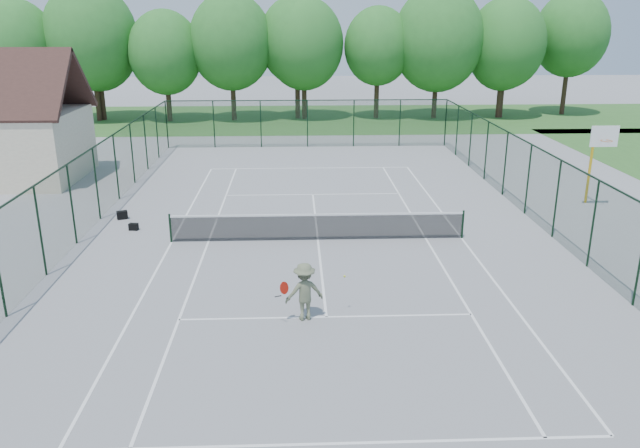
{
  "coord_description": "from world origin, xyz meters",
  "views": [
    {
      "loc": [
        -0.82,
        -22.17,
        7.99
      ],
      "look_at": [
        0.0,
        -2.0,
        1.3
      ],
      "focal_mm": 35.0,
      "sensor_mm": 36.0,
      "label": 1
    }
  ],
  "objects": [
    {
      "name": "grass_far",
      "position": [
        0.0,
        30.0,
        0.01
      ],
      "size": [
        80.0,
        16.0,
        0.01
      ],
      "primitive_type": "cube",
      "color": "#386D2C",
      "rests_on": "ground"
    },
    {
      "name": "ground",
      "position": [
        0.0,
        0.0,
        0.0
      ],
      "size": [
        140.0,
        140.0,
        0.0
      ],
      "primitive_type": "plane",
      "color": "gray",
      "rests_on": "ground"
    },
    {
      "name": "sports_bag_b",
      "position": [
        -7.25,
        1.46,
        0.14
      ],
      "size": [
        0.37,
        0.26,
        0.27
      ],
      "primitive_type": "cube",
      "rotation": [
        0.0,
        0.0,
        -0.13
      ],
      "color": "black",
      "rests_on": "ground"
    },
    {
      "name": "tree_line_far",
      "position": [
        0.0,
        30.0,
        5.99
      ],
      "size": [
        39.4,
        6.4,
        9.7
      ],
      "color": "#40291D",
      "rests_on": "ground"
    },
    {
      "name": "sports_bag_a",
      "position": [
        -8.06,
        2.93,
        0.17
      ],
      "size": [
        0.49,
        0.39,
        0.34
      ],
      "primitive_type": "cube",
      "rotation": [
        0.0,
        0.0,
        0.38
      ],
      "color": "black",
      "rests_on": "ground"
    },
    {
      "name": "tennis_player",
      "position": [
        -0.61,
        -6.48,
        0.83
      ],
      "size": [
        2.04,
        0.93,
        1.66
      ],
      "color": "#62694C",
      "rests_on": "ground"
    },
    {
      "name": "court_lines",
      "position": [
        0.0,
        0.0,
        0.0
      ],
      "size": [
        11.05,
        23.85,
        0.01
      ],
      "color": "white",
      "rests_on": "ground"
    },
    {
      "name": "fence_enclosure",
      "position": [
        0.0,
        0.0,
        1.56
      ],
      "size": [
        18.05,
        36.05,
        3.02
      ],
      "color": "#183820",
      "rests_on": "ground"
    },
    {
      "name": "tennis_net",
      "position": [
        0.0,
        0.0,
        0.58
      ],
      "size": [
        11.08,
        0.08,
        1.1
      ],
      "color": "black",
      "rests_on": "ground"
    },
    {
      "name": "basketball_goal",
      "position": [
        12.35,
        4.03,
        2.57
      ],
      "size": [
        1.2,
        1.43,
        3.65
      ],
      "color": "gold",
      "rests_on": "ground"
    }
  ]
}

